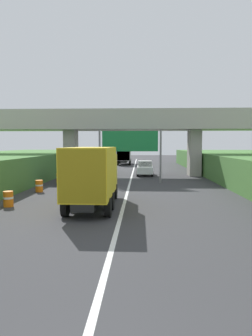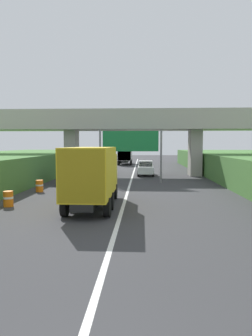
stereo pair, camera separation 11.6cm
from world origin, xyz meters
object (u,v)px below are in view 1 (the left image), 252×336
at_px(car_blue, 73,175).
at_px(construction_barrel_3, 59,178).
at_px(construction_barrel_2, 39,186).
at_px(truck_green, 124,154).
at_px(car_white, 145,168).
at_px(overhead_highway_sign, 130,144).
at_px(construction_barrel_1, 8,199).
at_px(truck_yellow, 93,174).

relative_size(car_blue, construction_barrel_3, 4.56).
height_order(construction_barrel_2, construction_barrel_3, same).
height_order(truck_green, construction_barrel_2, truck_green).
xyz_separation_m(car_white, construction_barrel_2, (-8.17, -12.55, -0.40)).
distance_m(truck_green, construction_barrel_3, 26.85).
bearing_deg(car_white, construction_barrel_3, -138.70).
xyz_separation_m(overhead_highway_sign, construction_barrel_3, (-6.60, -0.40, -3.16)).
bearing_deg(construction_barrel_2, construction_barrel_3, 89.11).
xyz_separation_m(overhead_highway_sign, car_white, (1.49, 6.71, -2.76)).
relative_size(overhead_highway_sign, truck_green, 0.81).
bearing_deg(overhead_highway_sign, car_white, 77.51).
height_order(construction_barrel_1, construction_barrel_2, same).
bearing_deg(truck_yellow, construction_barrel_1, -179.55).
relative_size(truck_green, construction_barrel_1, 8.11).
bearing_deg(truck_yellow, construction_barrel_3, 114.38).
bearing_deg(construction_barrel_1, overhead_highway_sign, 59.48).
bearing_deg(construction_barrel_1, construction_barrel_3, 89.74).
height_order(overhead_highway_sign, construction_barrel_1, overhead_highway_sign).
relative_size(car_blue, construction_barrel_2, 4.56).
bearing_deg(construction_barrel_3, truck_yellow, -65.62).
bearing_deg(car_white, truck_yellow, -100.02).
xyz_separation_m(truck_yellow, car_blue, (-3.45, 10.20, -1.08)).
bearing_deg(construction_barrel_1, truck_green, 82.77).
bearing_deg(truck_green, car_white, -79.98).
relative_size(car_blue, construction_barrel_1, 4.56).
xyz_separation_m(construction_barrel_1, construction_barrel_3, (0.05, 10.89, 0.00)).
xyz_separation_m(truck_green, construction_barrel_3, (-4.68, -26.40, -1.47)).
relative_size(truck_yellow, construction_barrel_2, 8.11).
relative_size(truck_yellow, construction_barrel_3, 8.11).
xyz_separation_m(truck_yellow, truck_green, (-0.24, 37.25, 0.00)).
distance_m(overhead_highway_sign, truck_green, 26.13).
relative_size(truck_yellow, car_white, 1.78).
bearing_deg(construction_barrel_1, car_blue, 81.59).
relative_size(overhead_highway_sign, construction_barrel_1, 6.53).
bearing_deg(construction_barrel_1, car_white, 65.66).
height_order(overhead_highway_sign, car_blue, overhead_highway_sign).
relative_size(overhead_highway_sign, car_blue, 1.43).
height_order(overhead_highway_sign, truck_green, overhead_highway_sign).
xyz_separation_m(overhead_highway_sign, truck_yellow, (-1.69, -11.25, -1.68)).
relative_size(car_white, car_blue, 1.00).
distance_m(truck_yellow, car_blue, 10.82).
height_order(car_blue, construction_barrel_3, car_blue).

